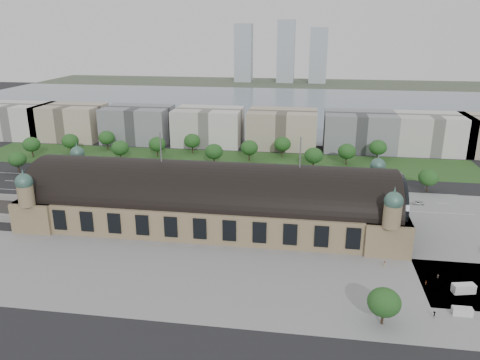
# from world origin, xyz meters

# --- Properties ---
(ground) EXTENTS (900.00, 900.00, 0.00)m
(ground) POSITION_xyz_m (0.00, 0.00, 0.00)
(ground) COLOR black
(ground) RESTS_ON ground
(station) EXTENTS (150.00, 48.40, 44.30)m
(station) POSITION_xyz_m (0.00, 0.00, 10.28)
(station) COLOR #877254
(station) RESTS_ON ground
(plaza_south) EXTENTS (190.00, 48.00, 0.12)m
(plaza_south) POSITION_xyz_m (10.00, -44.00, 0.00)
(plaza_south) COLOR gray
(plaza_south) RESTS_ON ground
(plaza_east) EXTENTS (56.00, 100.00, 0.12)m
(plaza_east) POSITION_xyz_m (103.00, 0.00, 0.00)
(plaza_east) COLOR gray
(plaza_east) RESTS_ON ground
(road_slab) EXTENTS (260.00, 26.00, 0.10)m
(road_slab) POSITION_xyz_m (-20.00, 38.00, 0.00)
(road_slab) COLOR black
(road_slab) RESTS_ON ground
(grass_belt) EXTENTS (300.00, 45.00, 0.10)m
(grass_belt) POSITION_xyz_m (-15.00, 93.00, 0.00)
(grass_belt) COLOR #2D5321
(grass_belt) RESTS_ON ground
(petrol_station) EXTENTS (14.00, 13.00, 5.05)m
(petrol_station) POSITION_xyz_m (-53.91, 65.28, 2.95)
(petrol_station) COLOR #C5570B
(petrol_station) RESTS_ON ground
(lake) EXTENTS (700.00, 320.00, 0.08)m
(lake) POSITION_xyz_m (0.00, 298.00, 0.00)
(lake) COLOR slate
(lake) RESTS_ON ground
(far_shore) EXTENTS (700.00, 120.00, 0.14)m
(far_shore) POSITION_xyz_m (0.00, 498.00, 0.00)
(far_shore) COLOR #44513D
(far_shore) RESTS_ON ground
(far_tower_left) EXTENTS (24.00, 24.00, 80.00)m
(far_tower_left) POSITION_xyz_m (-60.00, 508.00, 40.00)
(far_tower_left) COLOR #9EA8B2
(far_tower_left) RESTS_ON ground
(far_tower_mid) EXTENTS (24.00, 24.00, 85.00)m
(far_tower_mid) POSITION_xyz_m (0.00, 508.00, 42.50)
(far_tower_mid) COLOR #9EA8B2
(far_tower_mid) RESTS_ON ground
(far_tower_right) EXTENTS (24.00, 24.00, 75.00)m
(far_tower_right) POSITION_xyz_m (45.00, 508.00, 37.50)
(far_tower_right) COLOR #9EA8B2
(far_tower_right) RESTS_ON ground
(office_0) EXTENTS (45.00, 32.00, 24.00)m
(office_0) POSITION_xyz_m (-170.00, 133.00, 12.00)
(office_0) COLOR silver
(office_0) RESTS_ON ground
(office_1) EXTENTS (45.00, 32.00, 24.00)m
(office_1) POSITION_xyz_m (-130.00, 133.00, 12.00)
(office_1) COLOR #B8A891
(office_1) RESTS_ON ground
(office_2) EXTENTS (45.00, 32.00, 24.00)m
(office_2) POSITION_xyz_m (-80.00, 133.00, 12.00)
(office_2) COLOR gray
(office_2) RESTS_ON ground
(office_3) EXTENTS (45.00, 32.00, 24.00)m
(office_3) POSITION_xyz_m (-30.00, 133.00, 12.00)
(office_3) COLOR silver
(office_3) RESTS_ON ground
(office_4) EXTENTS (45.00, 32.00, 24.00)m
(office_4) POSITION_xyz_m (20.00, 133.00, 12.00)
(office_4) COLOR #B8A891
(office_4) RESTS_ON ground
(office_5) EXTENTS (45.00, 32.00, 24.00)m
(office_5) POSITION_xyz_m (70.00, 133.00, 12.00)
(office_5) COLOR gray
(office_5) RESTS_ON ground
(office_6) EXTENTS (45.00, 32.00, 24.00)m
(office_6) POSITION_xyz_m (115.00, 133.00, 12.00)
(office_6) COLOR silver
(office_6) RESTS_ON ground
(tree_row_0) EXTENTS (9.60, 9.60, 11.52)m
(tree_row_0) POSITION_xyz_m (-120.00, 53.00, 7.43)
(tree_row_0) COLOR #2D2116
(tree_row_0) RESTS_ON ground
(tree_row_1) EXTENTS (9.60, 9.60, 11.52)m
(tree_row_1) POSITION_xyz_m (-96.00, 53.00, 7.43)
(tree_row_1) COLOR #2D2116
(tree_row_1) RESTS_ON ground
(tree_row_2) EXTENTS (9.60, 9.60, 11.52)m
(tree_row_2) POSITION_xyz_m (-72.00, 53.00, 7.43)
(tree_row_2) COLOR #2D2116
(tree_row_2) RESTS_ON ground
(tree_row_3) EXTENTS (9.60, 9.60, 11.52)m
(tree_row_3) POSITION_xyz_m (-48.00, 53.00, 7.43)
(tree_row_3) COLOR #2D2116
(tree_row_3) RESTS_ON ground
(tree_row_4) EXTENTS (9.60, 9.60, 11.52)m
(tree_row_4) POSITION_xyz_m (-24.00, 53.00, 7.43)
(tree_row_4) COLOR #2D2116
(tree_row_4) RESTS_ON ground
(tree_row_5) EXTENTS (9.60, 9.60, 11.52)m
(tree_row_5) POSITION_xyz_m (0.00, 53.00, 7.43)
(tree_row_5) COLOR #2D2116
(tree_row_5) RESTS_ON ground
(tree_row_6) EXTENTS (9.60, 9.60, 11.52)m
(tree_row_6) POSITION_xyz_m (24.00, 53.00, 7.43)
(tree_row_6) COLOR #2D2116
(tree_row_6) RESTS_ON ground
(tree_row_7) EXTENTS (9.60, 9.60, 11.52)m
(tree_row_7) POSITION_xyz_m (48.00, 53.00, 7.43)
(tree_row_7) COLOR #2D2116
(tree_row_7) RESTS_ON ground
(tree_row_8) EXTENTS (9.60, 9.60, 11.52)m
(tree_row_8) POSITION_xyz_m (72.00, 53.00, 7.43)
(tree_row_8) COLOR #2D2116
(tree_row_8) RESTS_ON ground
(tree_row_9) EXTENTS (9.60, 9.60, 11.52)m
(tree_row_9) POSITION_xyz_m (96.00, 53.00, 7.43)
(tree_row_9) COLOR #2D2116
(tree_row_9) RESTS_ON ground
(tree_belt_0) EXTENTS (10.40, 10.40, 12.48)m
(tree_belt_0) POSITION_xyz_m (-130.00, 83.00, 8.05)
(tree_belt_0) COLOR #2D2116
(tree_belt_0) RESTS_ON ground
(tree_belt_1) EXTENTS (10.40, 10.40, 12.48)m
(tree_belt_1) POSITION_xyz_m (-111.00, 95.00, 8.05)
(tree_belt_1) COLOR #2D2116
(tree_belt_1) RESTS_ON ground
(tree_belt_2) EXTENTS (10.40, 10.40, 12.48)m
(tree_belt_2) POSITION_xyz_m (-92.00, 107.00, 8.05)
(tree_belt_2) COLOR #2D2116
(tree_belt_2) RESTS_ON ground
(tree_belt_3) EXTENTS (10.40, 10.40, 12.48)m
(tree_belt_3) POSITION_xyz_m (-73.00, 83.00, 8.05)
(tree_belt_3) COLOR #2D2116
(tree_belt_3) RESTS_ON ground
(tree_belt_4) EXTENTS (10.40, 10.40, 12.48)m
(tree_belt_4) POSITION_xyz_m (-54.00, 95.00, 8.05)
(tree_belt_4) COLOR #2D2116
(tree_belt_4) RESTS_ON ground
(tree_belt_5) EXTENTS (10.40, 10.40, 12.48)m
(tree_belt_5) POSITION_xyz_m (-35.00, 107.00, 8.05)
(tree_belt_5) COLOR #2D2116
(tree_belt_5) RESTS_ON ground
(tree_belt_6) EXTENTS (10.40, 10.40, 12.48)m
(tree_belt_6) POSITION_xyz_m (-16.00, 83.00, 8.05)
(tree_belt_6) COLOR #2D2116
(tree_belt_6) RESTS_ON ground
(tree_belt_7) EXTENTS (10.40, 10.40, 12.48)m
(tree_belt_7) POSITION_xyz_m (3.00, 95.00, 8.05)
(tree_belt_7) COLOR #2D2116
(tree_belt_7) RESTS_ON ground
(tree_belt_8) EXTENTS (10.40, 10.40, 12.48)m
(tree_belt_8) POSITION_xyz_m (22.00, 107.00, 8.05)
(tree_belt_8) COLOR #2D2116
(tree_belt_8) RESTS_ON ground
(tree_belt_9) EXTENTS (10.40, 10.40, 12.48)m
(tree_belt_9) POSITION_xyz_m (41.00, 83.00, 8.05)
(tree_belt_9) COLOR #2D2116
(tree_belt_9) RESTS_ON ground
(tree_belt_10) EXTENTS (10.40, 10.40, 12.48)m
(tree_belt_10) POSITION_xyz_m (60.00, 95.00, 8.05)
(tree_belt_10) COLOR #2D2116
(tree_belt_10) RESTS_ON ground
(tree_belt_11) EXTENTS (10.40, 10.40, 12.48)m
(tree_belt_11) POSITION_xyz_m (79.00, 107.00, 8.05)
(tree_belt_11) COLOR #2D2116
(tree_belt_11) RESTS_ON ground
(tree_plaza_s) EXTENTS (9.00, 9.00, 10.64)m
(tree_plaza_s) POSITION_xyz_m (60.00, -60.00, 6.80)
(tree_plaza_s) COLOR #2D2116
(tree_plaza_s) RESTS_ON ground
(traffic_car_0) EXTENTS (3.85, 1.65, 1.29)m
(traffic_car_0) POSITION_xyz_m (-96.83, 31.54, 0.65)
(traffic_car_0) COLOR silver
(traffic_car_0) RESTS_ON ground
(traffic_car_1) EXTENTS (4.24, 1.90, 1.35)m
(traffic_car_1) POSITION_xyz_m (-69.33, 42.34, 0.68)
(traffic_car_1) COLOR gray
(traffic_car_1) RESTS_ON ground
(traffic_car_2) EXTENTS (6.23, 3.46, 1.65)m
(traffic_car_2) POSITION_xyz_m (-70.65, 28.52, 0.82)
(traffic_car_2) COLOR black
(traffic_car_2) RESTS_ON ground
(traffic_car_3) EXTENTS (5.15, 2.15, 1.49)m
(traffic_car_3) POSITION_xyz_m (-33.15, 43.25, 0.74)
(traffic_car_3) COLOR maroon
(traffic_car_3) RESTS_ON ground
(traffic_car_4) EXTENTS (4.08, 1.66, 1.39)m
(traffic_car_4) POSITION_xyz_m (4.13, 36.24, 0.69)
(traffic_car_4) COLOR #1A1C4B
(traffic_car_4) RESTS_ON ground
(traffic_car_5) EXTENTS (4.49, 1.96, 1.43)m
(traffic_car_5) POSITION_xyz_m (40.29, 40.04, 0.72)
(traffic_car_5) COLOR slate
(traffic_car_5) RESTS_ON ground
(traffic_car_6) EXTENTS (5.65, 2.77, 1.54)m
(traffic_car_6) POSITION_xyz_m (88.17, 34.89, 0.77)
(traffic_car_6) COLOR silver
(traffic_car_6) RESTS_ON ground
(parked_car_0) EXTENTS (4.36, 3.88, 1.43)m
(parked_car_0) POSITION_xyz_m (-55.14, 22.99, 0.72)
(parked_car_0) COLOR black
(parked_car_0) RESTS_ON ground
(parked_car_1) EXTENTS (5.08, 4.06, 1.28)m
(parked_car_1) POSITION_xyz_m (-68.45, 25.00, 0.64)
(parked_car_1) COLOR maroon
(parked_car_1) RESTS_ON ground
(parked_car_2) EXTENTS (5.54, 3.79, 1.49)m
(parked_car_2) POSITION_xyz_m (-45.96, 23.74, 0.74)
(parked_car_2) COLOR #1B2C4C
(parked_car_2) RESTS_ON ground
(parked_car_3) EXTENTS (4.59, 3.41, 1.46)m
(parked_car_3) POSITION_xyz_m (-49.64, 21.00, 0.73)
(parked_car_3) COLOR #55595C
(parked_car_3) RESTS_ON ground
(parked_car_4) EXTENTS (4.14, 3.00, 1.30)m
(parked_car_4) POSITION_xyz_m (-30.35, 25.00, 0.65)
(parked_car_4) COLOR silver
(parked_car_4) RESTS_ON ground
(parked_car_5) EXTENTS (5.35, 4.43, 1.36)m
(parked_car_5) POSITION_xyz_m (-48.84, 21.00, 0.68)
(parked_car_5) COLOR gray
(parked_car_5) RESTS_ON ground
(parked_car_6) EXTENTS (5.57, 5.11, 1.57)m
(parked_car_6) POSITION_xyz_m (-18.00, 25.00, 0.78)
(parked_car_6) COLOR black
(parked_car_6) RESTS_ON ground
(bus_west) EXTENTS (10.81, 3.16, 2.97)m
(bus_west) POSITION_xyz_m (7.73, 27.00, 1.49)
(bus_west) COLOR red
(bus_west) RESTS_ON ground
(bus_mid) EXTENTS (12.37, 2.96, 3.44)m
(bus_mid) POSITION_xyz_m (13.75, 30.82, 1.72)
(bus_mid) COLOR silver
(bus_mid) RESTS_ON ground
(bus_east) EXTENTS (12.12, 2.89, 3.37)m
(bus_east) POSITION_xyz_m (39.72, 27.00, 1.69)
(bus_east) COLOR beige
(bus_east) RESTS_ON ground
(van_east) EXTENTS (7.16, 4.17, 2.91)m
(van_east) POSITION_xyz_m (86.20, -40.22, 1.39)
(van_east) COLOR silver
(van_east) RESTS_ON ground
(van_south) EXTENTS (5.47, 2.21, 2.36)m
(van_south) POSITION_xyz_m (82.45, -52.39, 1.13)
(van_south) COLOR silver
(van_south) RESTS_ON ground
(pedestrian_0) EXTENTS (1.04, 0.73, 1.93)m
(pedestrian_0) POSITION_xyz_m (65.12, -26.88, 0.97)
(pedestrian_0) COLOR gray
(pedestrian_0) RESTS_ON ground
(pedestrian_1) EXTENTS (0.64, 0.72, 1.66)m
(pedestrian_1) POSITION_xyz_m (76.26, -37.35, 0.83)
(pedestrian_1) COLOR gray
(pedestrian_1) RESTS_ON ground
(pedestrian_2) EXTENTS (0.78, 0.96, 1.71)m
(pedestrian_2) POSITION_xyz_m (81.04, -32.29, 0.86)
(pedestrian_2) COLOR gray
(pedestrian_2) RESTS_ON ground
(pedestrian_4) EXTENTS (1.11, 1.30, 1.88)m
(pedestrian_4) POSITION_xyz_m (74.73, -54.70, 0.94)
(pedestrian_4) COLOR gray
(pedestrian_4) RESTS_ON ground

